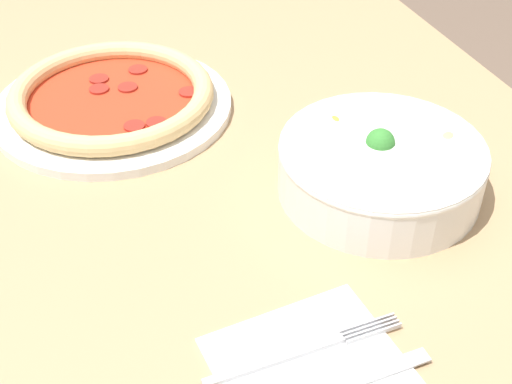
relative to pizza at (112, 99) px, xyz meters
The scene contains 5 objects.
dining_table 0.21m from the pizza, 35.08° to the left, with size 1.31×0.86×0.73m.
pizza is the anchor object (origin of this frame).
bowl 0.37m from the pizza, 42.12° to the left, with size 0.23×0.23×0.08m.
napkin 0.49m from the pizza, ahead, with size 0.17×0.17×0.00m.
fork 0.46m from the pizza, ahead, with size 0.02×0.19×0.00m.
Camera 1 is at (0.68, -0.20, 1.23)m, focal length 50.00 mm.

